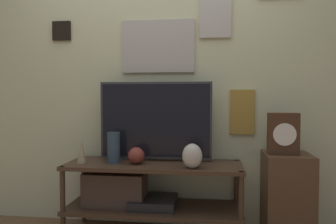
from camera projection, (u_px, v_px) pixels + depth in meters
The scene contains 9 objects.
wall_back at pixel (160, 69), 2.86m from camera, with size 6.40×0.08×2.70m.
media_console at pixel (138, 189), 2.64m from camera, with size 1.40×0.48×0.59m.
television at pixel (156, 120), 2.70m from camera, with size 0.93×0.05×0.65m.
vase_urn_stoneware at pixel (192, 156), 2.42m from camera, with size 0.15×0.12×0.18m.
vase_tall_ceramic at pixel (114, 148), 2.62m from camera, with size 0.10×0.10×0.25m.
vase_round_glass at pixel (136, 156), 2.58m from camera, with size 0.13×0.13×0.13m.
vase_slim_bronze at pixel (81, 151), 2.62m from camera, with size 0.08×0.08×0.20m.
side_table at pixel (287, 197), 2.54m from camera, with size 0.35×0.38×0.68m.
mantel_clock at pixel (283, 134), 2.49m from camera, with size 0.23×0.11×0.32m.
Camera 1 is at (0.44, -2.28, 1.11)m, focal length 35.00 mm.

